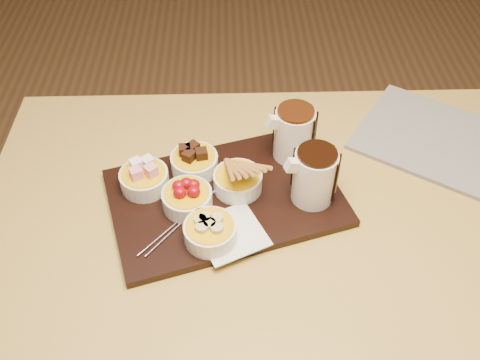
{
  "coord_description": "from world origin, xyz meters",
  "views": [
    {
      "loc": [
        -0.09,
        -0.7,
        1.57
      ],
      "look_at": [
        -0.07,
        0.03,
        0.81
      ],
      "focal_mm": 40.0,
      "sensor_mm": 36.0,
      "label": 1
    }
  ],
  "objects_px": {
    "pitcher_dark_chocolate": "(314,177)",
    "newspaper": "(438,140)",
    "pitcher_milk_chocolate": "(294,134)",
    "dining_table": "(271,242)",
    "serving_board": "(225,198)",
    "bowl_strawberries": "(187,199)"
  },
  "relations": [
    {
      "from": "pitcher_dark_chocolate",
      "to": "newspaper",
      "type": "height_order",
      "value": "pitcher_dark_chocolate"
    },
    {
      "from": "bowl_strawberries",
      "to": "pitcher_milk_chocolate",
      "type": "distance_m",
      "value": 0.27
    },
    {
      "from": "bowl_strawberries",
      "to": "pitcher_dark_chocolate",
      "type": "bearing_deg",
      "value": 3.96
    },
    {
      "from": "dining_table",
      "to": "newspaper",
      "type": "height_order",
      "value": "newspaper"
    },
    {
      "from": "dining_table",
      "to": "bowl_strawberries",
      "type": "height_order",
      "value": "bowl_strawberries"
    },
    {
      "from": "dining_table",
      "to": "serving_board",
      "type": "relative_size",
      "value": 2.61
    },
    {
      "from": "serving_board",
      "to": "newspaper",
      "type": "xyz_separation_m",
      "value": [
        0.49,
        0.17,
        -0.0
      ]
    },
    {
      "from": "newspaper",
      "to": "pitcher_milk_chocolate",
      "type": "bearing_deg",
      "value": -137.32
    },
    {
      "from": "pitcher_milk_chocolate",
      "to": "newspaper",
      "type": "height_order",
      "value": "pitcher_milk_chocolate"
    },
    {
      "from": "dining_table",
      "to": "pitcher_milk_chocolate",
      "type": "relative_size",
      "value": 10.34
    },
    {
      "from": "serving_board",
      "to": "pitcher_milk_chocolate",
      "type": "bearing_deg",
      "value": 21.8
    },
    {
      "from": "serving_board",
      "to": "bowl_strawberries",
      "type": "xyz_separation_m",
      "value": [
        -0.08,
        -0.03,
        0.03
      ]
    },
    {
      "from": "bowl_strawberries",
      "to": "pitcher_milk_chocolate",
      "type": "bearing_deg",
      "value": 33.0
    },
    {
      "from": "bowl_strawberries",
      "to": "newspaper",
      "type": "relative_size",
      "value": 0.29
    },
    {
      "from": "bowl_strawberries",
      "to": "pitcher_dark_chocolate",
      "type": "height_order",
      "value": "pitcher_dark_chocolate"
    },
    {
      "from": "dining_table",
      "to": "pitcher_dark_chocolate",
      "type": "relative_size",
      "value": 10.34
    },
    {
      "from": "serving_board",
      "to": "newspaper",
      "type": "height_order",
      "value": "serving_board"
    },
    {
      "from": "serving_board",
      "to": "pitcher_milk_chocolate",
      "type": "height_order",
      "value": "pitcher_milk_chocolate"
    },
    {
      "from": "newspaper",
      "to": "serving_board",
      "type": "bearing_deg",
      "value": -126.95
    },
    {
      "from": "pitcher_milk_chocolate",
      "to": "newspaper",
      "type": "relative_size",
      "value": 0.34
    },
    {
      "from": "newspaper",
      "to": "dining_table",
      "type": "bearing_deg",
      "value": -118.77
    },
    {
      "from": "serving_board",
      "to": "pitcher_dark_chocolate",
      "type": "xyz_separation_m",
      "value": [
        0.18,
        -0.01,
        0.07
      ]
    }
  ]
}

